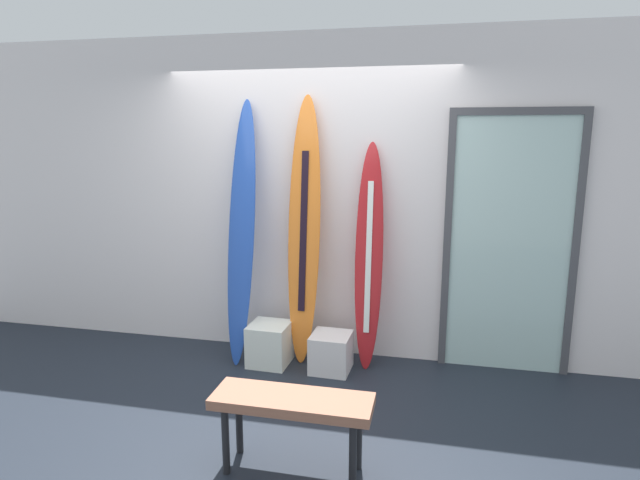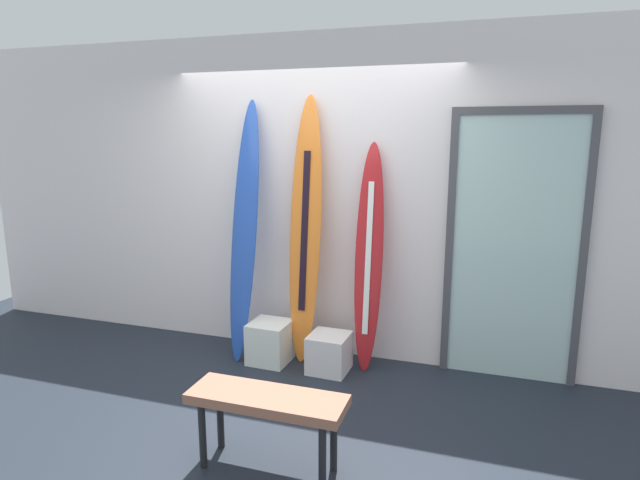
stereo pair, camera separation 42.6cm
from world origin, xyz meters
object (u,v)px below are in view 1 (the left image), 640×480
(surfboard_cobalt, at_px, (242,233))
(display_block_center, at_px, (331,352))
(surfboard_crimson, at_px, (369,259))
(display_block_left, at_px, (270,344))
(bench, at_px, (292,407))
(surfboard_sunset, at_px, (304,232))
(glass_door, at_px, (510,240))

(surfboard_cobalt, distance_m, display_block_center, 1.27)
(surfboard_crimson, height_order, display_block_left, surfboard_crimson)
(surfboard_crimson, xyz_separation_m, bench, (-0.24, -1.57, -0.52))
(display_block_center, height_order, bench, bench)
(surfboard_sunset, xyz_separation_m, bench, (0.33, -1.58, -0.73))
(display_block_center, bearing_deg, display_block_left, 178.35)
(display_block_left, bearing_deg, surfboard_sunset, 35.11)
(surfboard_cobalt, bearing_deg, surfboard_crimson, 4.26)
(glass_door, bearing_deg, display_block_center, -165.49)
(bench, bearing_deg, glass_door, 51.95)
(surfboard_crimson, distance_m, bench, 1.67)
(bench, bearing_deg, display_block_left, 112.97)
(surfboard_cobalt, distance_m, bench, 1.86)
(surfboard_cobalt, xyz_separation_m, bench, (0.86, -1.49, -0.72))
(display_block_left, xyz_separation_m, display_block_center, (0.55, -0.02, -0.02))
(surfboard_crimson, relative_size, display_block_center, 5.65)
(surfboard_crimson, relative_size, bench, 2.03)
(glass_door, bearing_deg, surfboard_sunset, -174.51)
(display_block_center, relative_size, bench, 0.36)
(surfboard_sunset, distance_m, display_block_center, 1.04)
(surfboard_cobalt, xyz_separation_m, surfboard_crimson, (1.09, 0.08, -0.20))
(surfboard_crimson, bearing_deg, surfboard_sunset, 179.37)
(surfboard_sunset, bearing_deg, display_block_left, -144.89)
(surfboard_crimson, distance_m, display_block_center, 0.85)
(display_block_center, relative_size, glass_door, 0.16)
(surfboard_cobalt, bearing_deg, glass_door, 6.42)
(surfboard_cobalt, relative_size, display_block_center, 6.71)
(display_block_center, distance_m, bench, 1.40)
(bench, bearing_deg, surfboard_cobalt, 119.83)
(surfboard_crimson, bearing_deg, display_block_center, -145.05)
(surfboard_sunset, distance_m, display_block_left, 1.02)
(surfboard_crimson, height_order, bench, surfboard_crimson)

